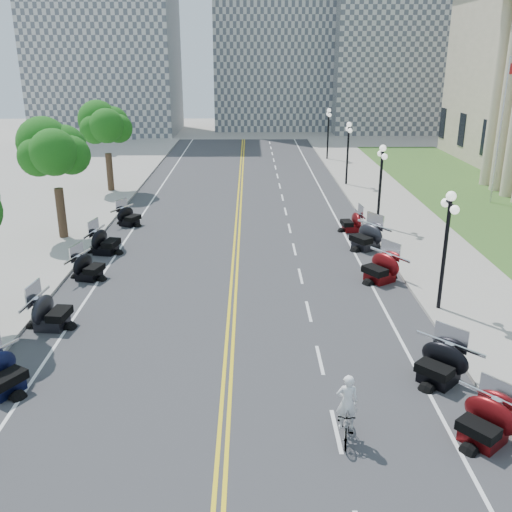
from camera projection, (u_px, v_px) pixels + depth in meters
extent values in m
plane|color=gray|center=(229.00, 361.00, 19.91)|extent=(160.00, 160.00, 0.00)
cube|color=#333335|center=(235.00, 262.00, 29.33)|extent=(16.00, 90.00, 0.01)
cube|color=yellow|center=(233.00, 262.00, 29.33)|extent=(0.12, 90.00, 0.00)
cube|color=yellow|center=(238.00, 262.00, 29.33)|extent=(0.12, 90.00, 0.00)
cube|color=white|center=(359.00, 261.00, 29.40)|extent=(0.12, 90.00, 0.00)
cube|color=white|center=(111.00, 262.00, 29.26)|extent=(0.12, 90.00, 0.00)
cube|color=white|center=(336.00, 431.00, 16.17)|extent=(0.12, 2.00, 0.00)
cube|color=white|center=(320.00, 360.00, 19.94)|extent=(0.12, 2.00, 0.00)
cube|color=white|center=(309.00, 311.00, 23.71)|extent=(0.12, 2.00, 0.00)
cube|color=white|center=(301.00, 276.00, 27.48)|extent=(0.12, 2.00, 0.00)
cube|color=white|center=(294.00, 249.00, 31.25)|extent=(0.12, 2.00, 0.00)
cube|color=white|center=(289.00, 228.00, 35.02)|extent=(0.12, 2.00, 0.00)
cube|color=white|center=(286.00, 211.00, 38.79)|extent=(0.12, 2.00, 0.00)
cube|color=white|center=(282.00, 197.00, 42.56)|extent=(0.12, 2.00, 0.00)
cube|color=white|center=(280.00, 186.00, 46.33)|extent=(0.12, 2.00, 0.00)
cube|color=white|center=(277.00, 176.00, 50.10)|extent=(0.12, 2.00, 0.00)
cube|color=white|center=(275.00, 167.00, 53.87)|extent=(0.12, 2.00, 0.00)
cube|color=white|center=(274.00, 160.00, 57.64)|extent=(0.12, 2.00, 0.00)
cube|color=white|center=(272.00, 154.00, 61.41)|extent=(0.12, 2.00, 0.00)
cube|color=white|center=(271.00, 148.00, 65.18)|extent=(0.12, 2.00, 0.00)
cube|color=white|center=(270.00, 143.00, 68.95)|extent=(0.12, 2.00, 0.00)
cube|color=#9E9991|center=(438.00, 260.00, 29.42)|extent=(5.00, 90.00, 0.15)
cube|color=#9E9991|center=(31.00, 262.00, 29.20)|extent=(5.00, 90.00, 0.15)
cube|color=#356023|center=(507.00, 218.00, 37.04)|extent=(9.00, 60.00, 0.10)
cube|color=gray|center=(105.00, 31.00, 73.82)|extent=(18.00, 14.00, 26.00)
cube|color=gray|center=(272.00, 17.00, 79.04)|extent=(16.00, 12.00, 30.00)
cube|color=gray|center=(405.00, 47.00, 77.73)|extent=(20.00, 14.00, 22.00)
imported|color=#A51414|center=(346.00, 423.00, 15.71)|extent=(0.71, 1.71, 0.99)
imported|color=white|center=(348.00, 381.00, 15.27)|extent=(0.61, 0.40, 1.66)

